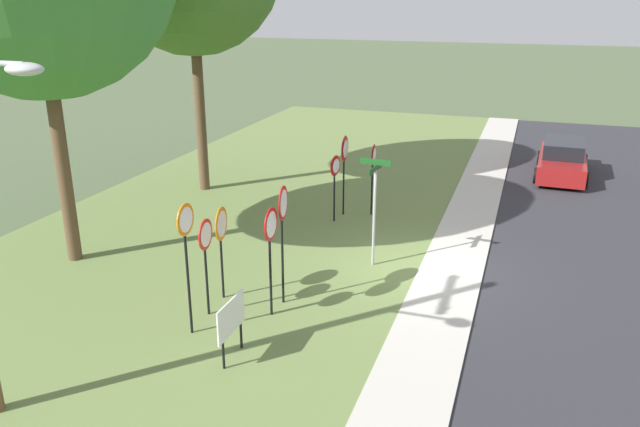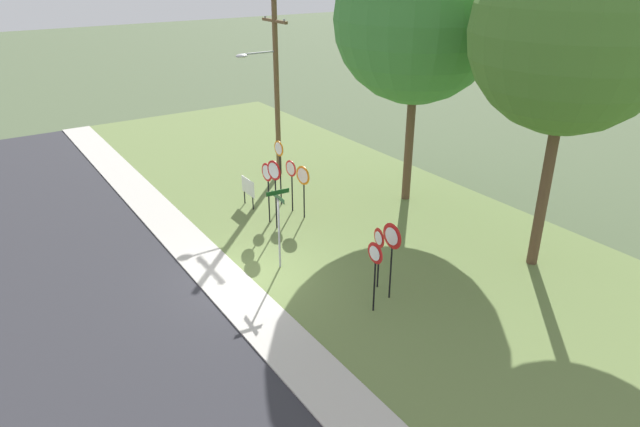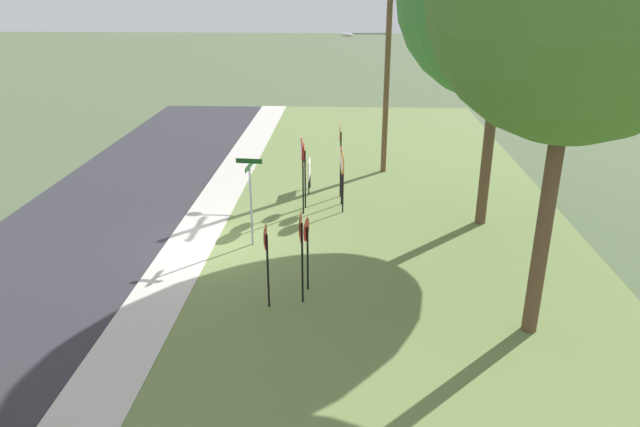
# 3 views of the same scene
# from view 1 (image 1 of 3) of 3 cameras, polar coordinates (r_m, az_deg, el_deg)

# --- Properties ---
(ground_plane) EXTENTS (160.00, 160.00, 0.00)m
(ground_plane) POSITION_cam_1_polar(r_m,az_deg,el_deg) (16.43, 8.89, -5.24)
(ground_plane) COLOR #4C5B3D
(road_asphalt) EXTENTS (44.00, 6.40, 0.01)m
(road_asphalt) POSITION_cam_1_polar(r_m,az_deg,el_deg) (16.44, 25.69, -7.03)
(road_asphalt) COLOR #2D2D33
(road_asphalt) RESTS_ON ground_plane
(sidewalk_strip) EXTENTS (44.00, 1.60, 0.06)m
(sidewalk_strip) POSITION_cam_1_polar(r_m,az_deg,el_deg) (16.32, 11.67, -5.48)
(sidewalk_strip) COLOR #BCB7AD
(sidewalk_strip) RESTS_ON ground_plane
(grass_median) EXTENTS (44.00, 12.00, 0.04)m
(grass_median) POSITION_cam_1_polar(r_m,az_deg,el_deg) (18.28, -9.92, -2.62)
(grass_median) COLOR olive
(grass_median) RESTS_ON ground_plane
(stop_sign_near_left) EXTENTS (0.66, 0.10, 2.86)m
(stop_sign_near_left) POSITION_cam_1_polar(r_m,az_deg,el_deg) (12.81, -12.02, -2.55)
(stop_sign_near_left) COLOR black
(stop_sign_near_left) RESTS_ON grass_median
(stop_sign_near_right) EXTENTS (0.77, 0.14, 2.23)m
(stop_sign_near_right) POSITION_cam_1_polar(r_m,az_deg,el_deg) (14.37, -8.93, -1.76)
(stop_sign_near_right) COLOR black
(stop_sign_near_right) RESTS_ON grass_median
(stop_sign_far_left) EXTENTS (0.68, 0.11, 2.24)m
(stop_sign_far_left) POSITION_cam_1_polar(r_m,az_deg,el_deg) (13.67, -10.31, -2.99)
(stop_sign_far_left) COLOR black
(stop_sign_far_left) RESTS_ON grass_median
(stop_sign_far_center) EXTENTS (0.73, 0.10, 2.50)m
(stop_sign_far_center) POSITION_cam_1_polar(r_m,az_deg,el_deg) (13.39, -4.49, -2.25)
(stop_sign_far_center) COLOR black
(stop_sign_far_center) RESTS_ON grass_median
(stop_sign_far_right) EXTENTS (0.77, 0.14, 2.80)m
(stop_sign_far_right) POSITION_cam_1_polar(r_m,az_deg,el_deg) (13.83, -3.38, -0.46)
(stop_sign_far_right) COLOR black
(stop_sign_far_right) RESTS_ON grass_median
(yield_sign_near_left) EXTENTS (0.82, 0.10, 2.57)m
(yield_sign_near_left) POSITION_cam_1_polar(r_m,az_deg,el_deg) (19.69, 2.28, 5.23)
(yield_sign_near_left) COLOR black
(yield_sign_near_left) RESTS_ON grass_median
(yield_sign_near_right) EXTENTS (0.64, 0.14, 2.10)m
(yield_sign_near_right) POSITION_cam_1_polar(r_m,az_deg,el_deg) (19.18, 1.41, 3.66)
(yield_sign_near_right) COLOR black
(yield_sign_near_right) RESTS_ON grass_median
(yield_sign_far_left) EXTENTS (0.66, 0.10, 2.30)m
(yield_sign_far_left) POSITION_cam_1_polar(r_m,az_deg,el_deg) (19.79, 4.88, 4.56)
(yield_sign_far_left) COLOR black
(yield_sign_far_left) RESTS_ON grass_median
(street_name_post) EXTENTS (0.96, 0.81, 2.85)m
(street_name_post) POSITION_cam_1_polar(r_m,az_deg,el_deg) (16.00, 4.96, 0.95)
(street_name_post) COLOR #9EA0A8
(street_name_post) RESTS_ON grass_median
(notice_board) EXTENTS (1.10, 0.05, 1.25)m
(notice_board) POSITION_cam_1_polar(r_m,az_deg,el_deg) (12.31, -8.05, -9.53)
(notice_board) COLOR black
(notice_board) RESTS_ON grass_median
(parked_sedan_distant) EXTENTS (4.62, 2.01, 1.39)m
(parked_sedan_distant) POSITION_cam_1_polar(r_m,az_deg,el_deg) (26.27, 21.10, 4.57)
(parked_sedan_distant) COLOR maroon
(parked_sedan_distant) RESTS_ON road_asphalt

